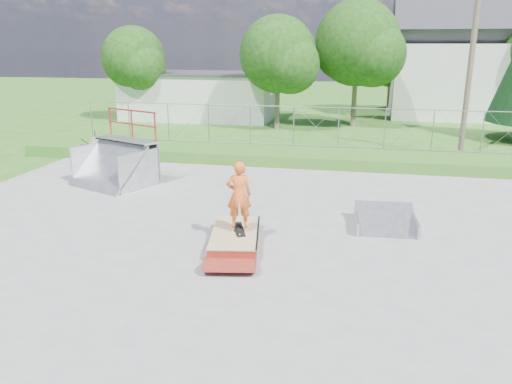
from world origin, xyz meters
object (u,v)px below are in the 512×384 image
(skater, at_px, (239,198))
(grind_box, at_px, (235,238))
(flat_bank_ramp, at_px, (385,220))
(quarter_pipe, at_px, (111,150))

(skater, bearing_deg, grind_box, 4.43)
(flat_bank_ramp, distance_m, skater, 4.30)
(grind_box, xyz_separation_m, flat_bank_ramp, (3.80, 1.98, 0.07))
(grind_box, bearing_deg, quarter_pipe, 131.44)
(grind_box, relative_size, quarter_pipe, 0.98)
(quarter_pipe, distance_m, skater, 7.44)
(grind_box, relative_size, flat_bank_ramp, 1.48)
(grind_box, height_order, quarter_pipe, quarter_pipe)
(grind_box, xyz_separation_m, skater, (0.10, 0.04, 1.08))
(skater, bearing_deg, flat_bank_ramp, -167.81)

